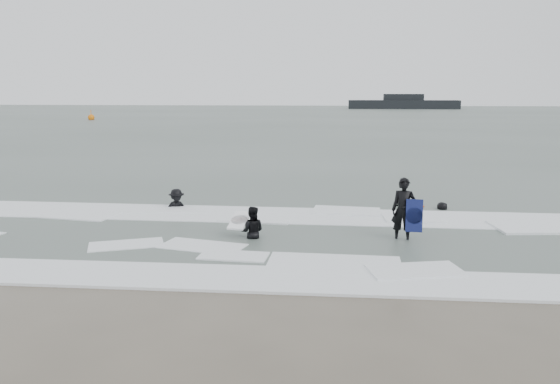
# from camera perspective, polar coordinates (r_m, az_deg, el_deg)

# --- Properties ---
(ground) EXTENTS (320.00, 320.00, 0.00)m
(ground) POSITION_cam_1_polar(r_m,az_deg,el_deg) (13.67, -2.30, -8.34)
(ground) COLOR brown
(ground) RESTS_ON ground
(sea) EXTENTS (320.00, 320.00, 0.00)m
(sea) POSITION_cam_1_polar(r_m,az_deg,el_deg) (92.92, 5.08, 7.73)
(sea) COLOR #47544C
(sea) RESTS_ON ground
(surfer_centre) EXTENTS (0.79, 0.61, 1.94)m
(surfer_centre) POSITION_cam_1_polar(r_m,az_deg,el_deg) (16.77, 12.65, -5.03)
(surfer_centre) COLOR black
(surfer_centre) RESTS_ON ground
(surfer_wading) EXTENTS (0.77, 0.60, 1.56)m
(surfer_wading) POSITION_cam_1_polar(r_m,az_deg,el_deg) (16.62, -2.93, -4.92)
(surfer_wading) COLOR black
(surfer_wading) RESTS_ON ground
(surfer_breaker) EXTENTS (1.21, 1.11, 1.63)m
(surfer_breaker) POSITION_cam_1_polar(r_m,az_deg,el_deg) (21.11, -10.73, -1.77)
(surfer_breaker) COLOR black
(surfer_breaker) RESTS_ON ground
(surfer_right_near) EXTENTS (0.95, 0.66, 1.50)m
(surfer_right_near) POSITION_cam_1_polar(r_m,az_deg,el_deg) (21.57, 12.30, -1.57)
(surfer_right_near) COLOR black
(surfer_right_near) RESTS_ON ground
(surfer_right_far) EXTENTS (0.84, 0.68, 1.47)m
(surfer_right_far) POSITION_cam_1_polar(r_m,az_deg,el_deg) (21.38, 16.57, -1.88)
(surfer_right_far) COLOR black
(surfer_right_far) RESTS_ON ground
(surf_foam) EXTENTS (30.03, 9.06, 0.09)m
(surf_foam) POSITION_cam_1_polar(r_m,az_deg,el_deg) (17.18, -0.47, -4.26)
(surf_foam) COLOR white
(surf_foam) RESTS_ON ground
(bodyboards) EXTENTS (6.54, 6.19, 1.25)m
(bodyboards) POSITION_cam_1_polar(r_m,az_deg,el_deg) (18.04, 8.20, -2.16)
(bodyboards) COLOR #0F1649
(bodyboards) RESTS_ON ground
(buoy) EXTENTS (1.00, 1.00, 1.65)m
(buoy) POSITION_cam_1_polar(r_m,az_deg,el_deg) (90.84, -19.12, 7.37)
(buoy) COLOR orange
(buoy) RESTS_ON ground
(vessel_horizon) EXTENTS (27.69, 4.95, 3.76)m
(vessel_horizon) POSITION_cam_1_polar(r_m,az_deg,el_deg) (144.44, 12.75, 9.01)
(vessel_horizon) COLOR black
(vessel_horizon) RESTS_ON ground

